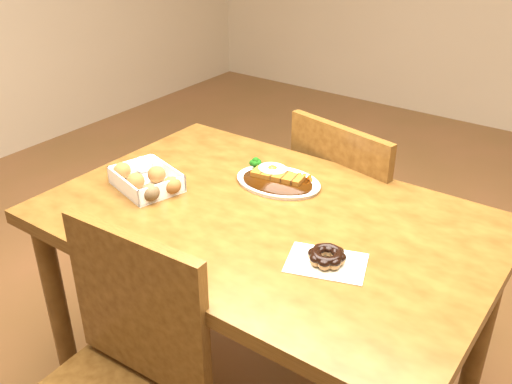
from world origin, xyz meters
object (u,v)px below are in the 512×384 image
Objects in this scene: chair_far at (356,220)px; donut_box at (146,179)px; katsu_curry_plate at (277,179)px; table at (267,246)px; pon_de_ring at (327,257)px.

chair_far is 0.79m from donut_box.
chair_far is at bearing 56.74° from donut_box.
donut_box is (-0.30, -0.25, 0.01)m from katsu_curry_plate.
donut_box reaches higher than table.
pon_de_ring is (0.22, -0.64, 0.29)m from chair_far.
chair_far is (0.02, 0.54, -0.17)m from table.
donut_box is (-0.38, -0.07, 0.13)m from table.
pon_de_ring is (0.24, -0.10, 0.12)m from table.
table is 0.29m from pon_de_ring.
katsu_curry_plate is (-0.10, -0.36, 0.28)m from chair_far.
donut_box reaches higher than katsu_curry_plate.
chair_far is at bearing 74.33° from katsu_curry_plate.
donut_box is 0.62m from pon_de_ring.
table is at bearing 157.27° from pon_de_ring.
katsu_curry_plate is at bearing 86.19° from chair_far.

